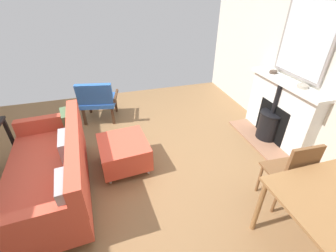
% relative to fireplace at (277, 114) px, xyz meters
% --- Properties ---
extents(ground_plane, '(5.22, 5.37, 0.01)m').
position_rel_fireplace_xyz_m(ground_plane, '(2.41, 0.12, -0.45)').
color(ground_plane, olive).
extents(wall_left, '(0.12, 5.37, 2.75)m').
position_rel_fireplace_xyz_m(wall_left, '(-0.21, 0.12, 0.93)').
color(wall_left, silver).
rests_on(wall_left, ground).
extents(fireplace, '(0.59, 1.38, 1.00)m').
position_rel_fireplace_xyz_m(fireplace, '(0.00, 0.00, 0.00)').
color(fireplace, '#93664C').
rests_on(fireplace, ground).
extents(mirror_over_mantel, '(0.04, 0.88, 1.03)m').
position_rel_fireplace_xyz_m(mirror_over_mantel, '(-0.12, 0.00, 1.13)').
color(mirror_over_mantel, gray).
extents(mantel_bowl_near, '(0.12, 0.12, 0.05)m').
position_rel_fireplace_xyz_m(mantel_bowl_near, '(-0.03, -0.35, 0.59)').
color(mantel_bowl_near, '#47382D').
rests_on(mantel_bowl_near, fireplace).
extents(mantel_bowl_far, '(0.15, 0.15, 0.05)m').
position_rel_fireplace_xyz_m(mantel_bowl_far, '(-0.03, 0.26, 0.58)').
color(mantel_bowl_far, '#9E9384').
rests_on(mantel_bowl_far, fireplace).
extents(sofa, '(0.98, 1.83, 0.82)m').
position_rel_fireplace_xyz_m(sofa, '(3.31, 0.27, -0.09)').
color(sofa, '#B2B2B7').
rests_on(sofa, ground).
extents(ottoman, '(0.69, 0.72, 0.42)m').
position_rel_fireplace_xyz_m(ottoman, '(2.46, 0.01, -0.19)').
color(ottoman, '#B2B2B7').
rests_on(ottoman, ground).
extents(armchair_accent, '(0.77, 0.70, 0.80)m').
position_rel_fireplace_xyz_m(armchair_accent, '(2.73, -1.39, 0.00)').
color(armchair_accent, '#4C3321').
rests_on(armchair_accent, ground).
extents(dining_chair_near_fireplace, '(0.42, 0.42, 0.90)m').
position_rel_fireplace_xyz_m(dining_chair_near_fireplace, '(0.79, 1.20, 0.08)').
color(dining_chair_near_fireplace, brown).
rests_on(dining_chair_near_fireplace, ground).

